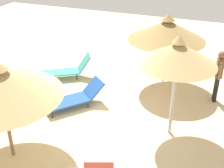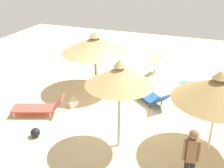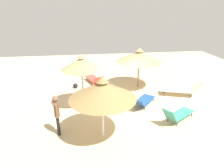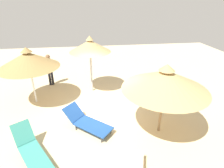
# 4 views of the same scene
# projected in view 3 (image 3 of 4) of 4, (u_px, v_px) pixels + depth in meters

# --- Properties ---
(ground) EXTENTS (24.00, 24.00, 0.10)m
(ground) POSITION_uv_depth(u_px,v_px,m) (121.00, 103.00, 11.37)
(ground) COLOR beige
(parasol_umbrella_near_right) EXTENTS (2.91, 2.91, 2.65)m
(parasol_umbrella_near_right) POSITION_uv_depth(u_px,v_px,m) (139.00, 57.00, 12.64)
(parasol_umbrella_near_right) COLOR olive
(parasol_umbrella_near_right) RESTS_ON ground
(parasol_umbrella_center) EXTENTS (2.64, 2.64, 2.67)m
(parasol_umbrella_center) POSITION_uv_depth(u_px,v_px,m) (102.00, 90.00, 7.60)
(parasol_umbrella_center) COLOR white
(parasol_umbrella_center) RESTS_ON ground
(parasol_umbrella_front) EXTENTS (2.03, 2.03, 2.93)m
(parasol_umbrella_front) POSITION_uv_depth(u_px,v_px,m) (81.00, 64.00, 9.88)
(parasol_umbrella_front) COLOR #B2B2B7
(parasol_umbrella_front) RESTS_ON ground
(lounge_chair_back) EXTENTS (1.29, 2.07, 0.77)m
(lounge_chair_back) POSITION_uv_depth(u_px,v_px,m) (94.00, 79.00, 13.92)
(lounge_chair_back) COLOR #CC4C3F
(lounge_chair_back) RESTS_ON ground
(lounge_chair_edge) EXTENTS (1.98, 1.57, 0.91)m
(lounge_chair_edge) POSITION_uv_depth(u_px,v_px,m) (177.00, 114.00, 9.35)
(lounge_chair_edge) COLOR teal
(lounge_chair_edge) RESTS_ON ground
(lounge_chair_far_left) EXTENTS (1.79, 1.91, 0.77)m
(lounge_chair_far_left) POSITION_uv_depth(u_px,v_px,m) (142.00, 101.00, 10.76)
(lounge_chair_far_left) COLOR #1E478C
(lounge_chair_far_left) RESTS_ON ground
(lounge_chair_near_left) EXTENTS (2.41, 1.38, 0.93)m
(lounge_chair_near_left) POSITION_uv_depth(u_px,v_px,m) (183.00, 89.00, 11.99)
(lounge_chair_near_left) COLOR silver
(lounge_chair_near_left) RESTS_ON ground
(person_standing_far_right) EXTENTS (0.26, 0.43, 1.79)m
(person_standing_far_right) POSITION_uv_depth(u_px,v_px,m) (57.00, 113.00, 8.17)
(person_standing_far_right) COLOR black
(person_standing_far_right) RESTS_ON ground
(handbag) EXTENTS (0.39, 0.28, 0.43)m
(handbag) POSITION_uv_depth(u_px,v_px,m) (110.00, 86.00, 13.27)
(handbag) COLOR beige
(handbag) RESTS_ON ground
(beach_ball) EXTENTS (0.33, 0.33, 0.33)m
(beach_ball) POSITION_uv_depth(u_px,v_px,m) (75.00, 86.00, 13.21)
(beach_ball) COLOR black
(beach_ball) RESTS_ON ground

